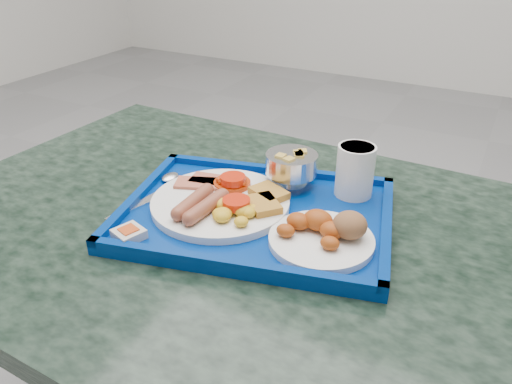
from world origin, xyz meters
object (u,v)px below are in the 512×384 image
main_plate (223,201)px  fruit_bowl (292,164)px  table (244,307)px  tray (256,215)px  bread_plate (325,233)px  juice_cup (355,169)px

main_plate → fruit_bowl: bearing=62.0°
table → fruit_bowl: bearing=79.1°
tray → fruit_bowl: bearing=84.1°
table → bread_plate: size_ratio=7.28×
main_plate → bread_plate: (0.20, -0.02, 0.00)m
bread_plate → juice_cup: size_ratio=1.73×
tray → fruit_bowl: fruit_bowl is taller
main_plate → fruit_bowl: 0.15m
tray → bread_plate: bearing=-12.2°
main_plate → fruit_bowl: (0.07, 0.13, 0.03)m
main_plate → fruit_bowl: size_ratio=2.51×
table → main_plate: (-0.04, 0.01, 0.22)m
table → juice_cup: juice_cup is taller
table → bread_plate: bearing=-2.9°
fruit_bowl → main_plate: bearing=-118.0°
tray → bread_plate: size_ratio=3.16×
tray → bread_plate: 0.14m
tray → fruit_bowl: 0.13m
bread_plate → juice_cup: juice_cup is taller
table → tray: 0.20m
tray → juice_cup: juice_cup is taller
juice_cup → table: bearing=-130.9°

